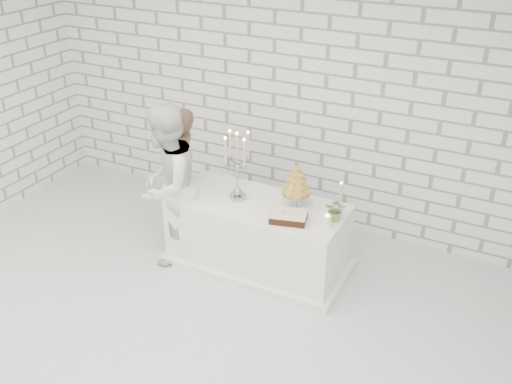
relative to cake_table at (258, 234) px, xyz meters
name	(u,v)px	position (x,y,z in m)	size (l,w,h in m)	color
ground	(154,329)	(-0.38, -1.35, -0.38)	(6.00, 5.00, 0.01)	silver
wall_back	(274,94)	(-0.38, 1.15, 1.12)	(6.00, 0.01, 3.00)	white
cake_table	(258,234)	(0.00, 0.00, 0.00)	(1.80, 0.80, 0.75)	white
groom	(180,175)	(-1.02, 0.13, 0.40)	(0.56, 0.37, 1.55)	#402B21
bride	(167,186)	(-0.90, -0.29, 0.49)	(0.84, 0.66, 1.73)	silver
candelabra	(237,166)	(-0.22, -0.02, 0.74)	(0.30, 0.30, 0.74)	#9798A1
croquembouche	(296,185)	(0.36, 0.13, 0.60)	(0.29, 0.29, 0.46)	olive
chocolate_cake	(289,217)	(0.42, -0.17, 0.42)	(0.34, 0.24, 0.08)	black
pillar_candle	(327,221)	(0.79, -0.12, 0.44)	(0.08, 0.08, 0.12)	white
extra_taper	(340,199)	(0.80, 0.18, 0.54)	(0.06, 0.06, 0.32)	#C4B898
flowers	(336,210)	(0.82, 0.03, 0.49)	(0.21, 0.18, 0.23)	#496D39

